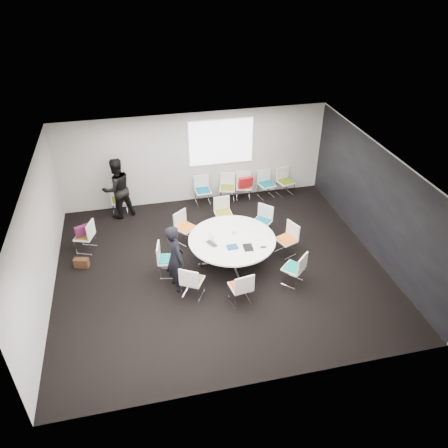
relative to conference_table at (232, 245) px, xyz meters
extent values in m
cube|color=black|center=(-0.34, -0.12, -0.55)|extent=(8.00, 7.00, 0.04)
cube|color=white|center=(-0.34, -0.12, 2.29)|extent=(8.00, 7.00, 0.04)
cube|color=#BCB6B1|center=(-0.34, 3.40, 0.87)|extent=(8.00, 0.04, 2.80)
cube|color=#BCB6B1|center=(-0.34, -3.64, 0.87)|extent=(8.00, 0.04, 2.80)
cube|color=#BCB6B1|center=(-4.36, -0.12, 0.87)|extent=(0.04, 7.00, 2.80)
cube|color=#BCB6B1|center=(3.68, -0.12, 0.87)|extent=(0.04, 7.00, 2.80)
cube|color=black|center=(3.65, -0.12, 0.87)|extent=(0.01, 6.94, 2.74)
cube|color=silver|center=(0.00, 0.00, -0.49)|extent=(0.90, 0.90, 0.08)
cylinder|color=silver|center=(0.00, 0.00, -0.17)|extent=(0.10, 0.10, 0.65)
cylinder|color=white|center=(0.00, 0.00, 0.18)|extent=(2.15, 2.15, 0.04)
cube|color=white|center=(0.46, 3.34, 1.32)|extent=(1.90, 0.03, 1.35)
cube|color=silver|center=(1.44, 0.03, -0.32)|extent=(0.55, 0.55, 0.42)
cube|color=white|center=(1.44, 0.03, -0.09)|extent=(0.58, 0.59, 0.04)
cube|color=orange|center=(1.44, 0.03, -0.06)|extent=(0.50, 0.51, 0.03)
cube|color=white|center=(1.63, 0.11, 0.14)|extent=(0.21, 0.44, 0.42)
cube|color=silver|center=(1.07, 0.97, -0.32)|extent=(0.59, 0.59, 0.42)
cube|color=white|center=(1.07, 0.97, -0.09)|extent=(0.64, 0.64, 0.04)
cube|color=#0C567C|center=(1.07, 0.97, -0.06)|extent=(0.55, 0.55, 0.03)
cube|color=white|center=(1.22, 1.12, 0.14)|extent=(0.35, 0.35, 0.42)
cube|color=silver|center=(0.15, 1.62, -0.32)|extent=(0.43, 0.43, 0.42)
cube|color=white|center=(0.15, 1.62, -0.09)|extent=(0.47, 0.45, 0.04)
cube|color=olive|center=(0.15, 1.62, -0.06)|extent=(0.41, 0.39, 0.03)
cube|color=white|center=(0.14, 1.83, 0.14)|extent=(0.46, 0.05, 0.42)
cube|color=silver|center=(-0.99, 1.14, -0.32)|extent=(0.59, 0.59, 0.42)
cube|color=white|center=(-0.99, 1.14, -0.09)|extent=(0.63, 0.63, 0.04)
cube|color=orange|center=(-0.99, 1.14, -0.06)|extent=(0.55, 0.55, 0.03)
cube|color=white|center=(-1.12, 1.31, 0.14)|extent=(0.38, 0.31, 0.42)
cube|color=silver|center=(-1.62, -0.12, -0.32)|extent=(0.49, 0.49, 0.42)
cube|color=white|center=(-1.62, -0.12, -0.09)|extent=(0.52, 0.53, 0.04)
cube|color=#097878|center=(-1.62, -0.12, -0.06)|extent=(0.45, 0.46, 0.03)
cube|color=white|center=(-1.82, -0.08, 0.14)|extent=(0.12, 0.46, 0.42)
cube|color=silver|center=(-1.16, -0.99, -0.32)|extent=(0.57, 0.57, 0.42)
cube|color=white|center=(-1.16, -0.99, -0.09)|extent=(0.62, 0.61, 0.04)
cube|color=brown|center=(-1.16, -0.99, -0.06)|extent=(0.54, 0.53, 0.03)
cube|color=white|center=(-1.26, -1.18, 0.14)|extent=(0.42, 0.26, 0.42)
cube|color=silver|center=(-0.15, -1.44, -0.32)|extent=(0.48, 0.48, 0.42)
cube|color=white|center=(-0.15, -1.44, -0.09)|extent=(0.52, 0.50, 0.04)
cube|color=red|center=(-0.15, -1.44, -0.06)|extent=(0.45, 0.44, 0.03)
cube|color=white|center=(-0.12, -1.65, 0.14)|extent=(0.46, 0.10, 0.42)
cube|color=silver|center=(1.22, -1.08, -0.32)|extent=(0.59, 0.59, 0.42)
cube|color=white|center=(1.22, -1.08, -0.09)|extent=(0.64, 0.64, 0.04)
cube|color=#0A7A6C|center=(1.22, -1.08, -0.06)|extent=(0.55, 0.55, 0.03)
cube|color=white|center=(1.37, -1.24, 0.14)|extent=(0.36, 0.34, 0.42)
cube|color=silver|center=(-0.18, 3.03, -0.32)|extent=(0.43, 0.43, 0.42)
cube|color=white|center=(-0.18, 3.03, -0.09)|extent=(0.48, 0.46, 0.04)
cube|color=#09587F|center=(-0.18, 3.03, -0.06)|extent=(0.41, 0.39, 0.03)
cube|color=white|center=(-0.19, 3.24, 0.14)|extent=(0.46, 0.05, 0.42)
cube|color=silver|center=(0.58, 3.03, -0.32)|extent=(0.52, 0.52, 0.42)
cube|color=white|center=(0.58, 3.03, -0.09)|extent=(0.57, 0.55, 0.04)
cube|color=olive|center=(0.58, 3.03, -0.06)|extent=(0.49, 0.48, 0.03)
cube|color=white|center=(0.64, 3.23, 0.14)|extent=(0.45, 0.16, 0.42)
cube|color=silver|center=(1.11, 3.03, -0.32)|extent=(0.49, 0.49, 0.42)
cube|color=white|center=(1.11, 3.03, -0.09)|extent=(0.54, 0.52, 0.04)
cube|color=#DD5C12|center=(1.11, 3.03, -0.06)|extent=(0.47, 0.45, 0.03)
cube|color=white|center=(1.15, 3.24, 0.14)|extent=(0.46, 0.12, 0.42)
cube|color=silver|center=(1.85, 2.99, -0.32)|extent=(0.50, 0.50, 0.42)
cube|color=white|center=(1.85, 2.99, -0.09)|extent=(0.54, 0.53, 0.04)
cube|color=#086575|center=(1.85, 2.99, -0.06)|extent=(0.47, 0.46, 0.03)
cube|color=white|center=(1.80, 3.20, 0.14)|extent=(0.46, 0.13, 0.42)
cube|color=silver|center=(2.49, 3.03, -0.32)|extent=(0.52, 0.52, 0.42)
cube|color=white|center=(2.49, 3.03, -0.09)|extent=(0.56, 0.55, 0.04)
cube|color=#617016|center=(2.49, 3.03, -0.06)|extent=(0.49, 0.47, 0.03)
cube|color=white|center=(2.43, 3.23, 0.14)|extent=(0.45, 0.16, 0.42)
cube|color=silver|center=(-3.62, 1.34, -0.32)|extent=(0.54, 0.54, 0.42)
cube|color=white|center=(-3.62, 1.34, -0.09)|extent=(0.57, 0.58, 0.04)
cube|color=brown|center=(-3.62, 1.34, -0.06)|extent=(0.49, 0.51, 0.03)
cube|color=white|center=(-3.42, 1.27, 0.14)|extent=(0.19, 0.44, 0.42)
cube|color=silver|center=(-2.69, 3.03, -0.32)|extent=(0.46, 0.46, 0.42)
cube|color=white|center=(-2.69, 3.03, -0.09)|extent=(0.50, 0.48, 0.04)
cube|color=#686E16|center=(-2.69, 3.03, -0.06)|extent=(0.43, 0.42, 0.03)
cube|color=white|center=(-2.71, 3.24, 0.14)|extent=(0.46, 0.08, 0.42)
imported|color=black|center=(-1.48, -0.61, 0.32)|extent=(0.57, 0.71, 1.70)
imported|color=black|center=(-2.69, 2.88, 0.38)|extent=(1.09, 0.99, 1.83)
imported|color=#333338|center=(-0.49, -0.09, 0.21)|extent=(0.32, 0.37, 0.02)
cube|color=silver|center=(-0.51, 0.03, 0.33)|extent=(0.10, 0.29, 0.22)
cube|color=black|center=(0.29, -0.45, 0.21)|extent=(0.24, 0.31, 0.02)
cube|color=navy|center=(-0.08, -0.35, 0.21)|extent=(0.26, 0.20, 0.03)
cube|color=white|center=(0.53, 0.32, 0.20)|extent=(0.36, 0.31, 0.00)
cube|color=white|center=(0.71, -0.08, 0.20)|extent=(0.31, 0.22, 0.00)
cylinder|color=white|center=(0.09, 0.20, 0.24)|extent=(0.08, 0.08, 0.09)
cube|color=black|center=(0.65, -0.51, 0.20)|extent=(0.15, 0.09, 0.01)
cube|color=#531638|center=(-3.62, 1.34, 0.09)|extent=(0.42, 0.28, 0.28)
cube|color=#3C2313|center=(-3.72, 0.65, -0.41)|extent=(0.39, 0.25, 0.24)
cube|color=maroon|center=(1.11, 2.82, 0.17)|extent=(0.46, 0.21, 0.36)
camera|label=1|loc=(-2.12, -8.50, 6.41)|focal=35.00mm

